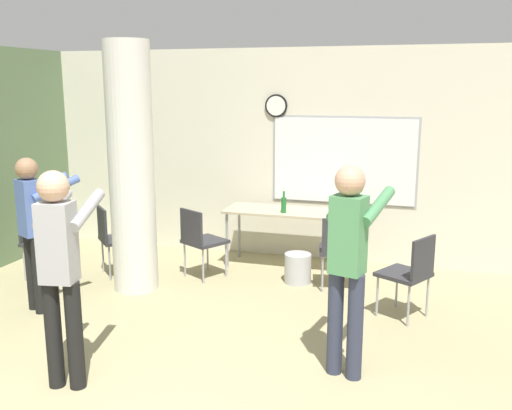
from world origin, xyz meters
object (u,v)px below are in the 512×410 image
at_px(chair_table_left, 200,238).
at_px(chair_by_left_wall, 40,237).
at_px(chair_mid_room, 410,270).
at_px(person_playing_side, 349,255).
at_px(chair_table_right, 339,247).
at_px(chair_near_pillar, 114,235).
at_px(person_playing_front, 61,262).
at_px(folding_table, 289,215).
at_px(person_watching_back, 33,222).
at_px(bottle_on_table, 284,204).

relative_size(chair_table_left, chair_by_left_wall, 1.00).
height_order(chair_mid_room, person_playing_side, person_playing_side).
distance_m(chair_table_left, chair_table_right, 1.67).
relative_size(chair_near_pillar, chair_mid_room, 1.00).
relative_size(chair_table_left, chair_near_pillar, 1.00).
bearing_deg(chair_near_pillar, chair_table_left, 10.58).
distance_m(chair_table_right, person_playing_front, 3.28).
xyz_separation_m(folding_table, person_watching_back, (-2.16, -2.15, 0.25)).
bearing_deg(chair_near_pillar, folding_table, 24.92).
xyz_separation_m(bottle_on_table, chair_near_pillar, (-1.96, -0.77, -0.35)).
bearing_deg(chair_by_left_wall, folding_table, 24.29).
bearing_deg(folding_table, chair_by_left_wall, -155.71).
bearing_deg(chair_mid_room, person_playing_front, -139.88).
distance_m(chair_table_right, person_watching_back, 3.31).
xyz_separation_m(chair_near_pillar, person_playing_side, (3.09, -1.66, 0.51)).
xyz_separation_m(folding_table, bottle_on_table, (-0.03, -0.15, 0.16)).
relative_size(chair_table_right, person_watching_back, 0.54).
height_order(bottle_on_table, chair_table_right, bottle_on_table).
height_order(folding_table, chair_table_right, chair_table_right).
bearing_deg(chair_table_right, chair_near_pillar, -174.01).
xyz_separation_m(person_watching_back, person_playing_front, (1.20, -1.24, 0.06)).
height_order(chair_mid_room, person_playing_front, person_playing_front).
distance_m(chair_table_left, chair_by_left_wall, 1.95).
height_order(person_watching_back, person_playing_front, person_playing_front).
distance_m(bottle_on_table, person_playing_side, 2.69).
bearing_deg(chair_table_right, folding_table, 139.51).
distance_m(chair_table_left, person_playing_front, 2.71).
distance_m(bottle_on_table, chair_mid_room, 1.97).
xyz_separation_m(folding_table, chair_table_right, (0.75, -0.64, -0.19)).
bearing_deg(person_watching_back, bottle_on_table, 43.20).
height_order(folding_table, bottle_on_table, bottle_on_table).
distance_m(chair_by_left_wall, person_playing_front, 2.85).
distance_m(chair_table_right, chair_by_left_wall, 3.60).
bearing_deg(person_playing_front, person_playing_side, 21.26).
bearing_deg(person_playing_front, chair_mid_room, 40.12).
bearing_deg(chair_near_pillar, chair_table_right, 5.99).
xyz_separation_m(chair_near_pillar, chair_by_left_wall, (-0.81, -0.34, 0.00)).
height_order(person_watching_back, person_playing_side, person_playing_side).
height_order(folding_table, person_watching_back, person_watching_back).
height_order(chair_by_left_wall, person_playing_front, person_playing_front).
relative_size(folding_table, chair_by_left_wall, 1.86).
relative_size(person_watching_back, person_playing_front, 0.94).
relative_size(folding_table, bottle_on_table, 5.88).
xyz_separation_m(folding_table, chair_table_left, (-0.92, -0.72, -0.19)).
bearing_deg(bottle_on_table, chair_near_pillar, -158.47).
bearing_deg(bottle_on_table, person_playing_front, -106.05).
xyz_separation_m(chair_by_left_wall, person_playing_side, (3.90, -1.33, 0.51)).
xyz_separation_m(folding_table, person_playing_front, (-0.96, -3.39, 0.31)).
bearing_deg(chair_table_left, chair_by_left_wall, -164.00).
distance_m(chair_by_left_wall, person_watching_back, 1.18).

